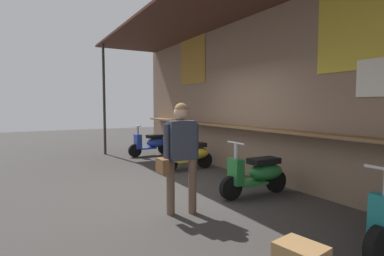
{
  "coord_description": "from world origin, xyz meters",
  "views": [
    {
      "loc": [
        5.21,
        -2.52,
        1.58
      ],
      "look_at": [
        -0.84,
        0.91,
        1.06
      ],
      "focal_mm": 28.49,
      "sensor_mm": 36.0,
      "label": 1
    }
  ],
  "objects_px": {
    "scooter_green": "(258,173)",
    "scooter_yellow": "(190,154)",
    "shopper_with_handbag": "(180,148)",
    "scooter_blue": "(152,143)"
  },
  "relations": [
    {
      "from": "scooter_yellow",
      "to": "scooter_green",
      "type": "bearing_deg",
      "value": 87.83
    },
    {
      "from": "scooter_green",
      "to": "shopper_with_handbag",
      "type": "distance_m",
      "value": 1.72
    },
    {
      "from": "scooter_yellow",
      "to": "shopper_with_handbag",
      "type": "distance_m",
      "value": 3.09
    },
    {
      "from": "scooter_yellow",
      "to": "shopper_with_handbag",
      "type": "height_order",
      "value": "shopper_with_handbag"
    },
    {
      "from": "scooter_yellow",
      "to": "shopper_with_handbag",
      "type": "bearing_deg",
      "value": 55.83
    },
    {
      "from": "scooter_green",
      "to": "scooter_blue",
      "type": "bearing_deg",
      "value": -88.22
    },
    {
      "from": "scooter_green",
      "to": "scooter_yellow",
      "type": "bearing_deg",
      "value": -88.22
    },
    {
      "from": "scooter_blue",
      "to": "scooter_yellow",
      "type": "bearing_deg",
      "value": 86.76
    },
    {
      "from": "scooter_green",
      "to": "shopper_with_handbag",
      "type": "relative_size",
      "value": 0.87
    },
    {
      "from": "scooter_blue",
      "to": "scooter_green",
      "type": "height_order",
      "value": "same"
    }
  ]
}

